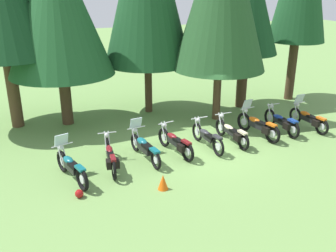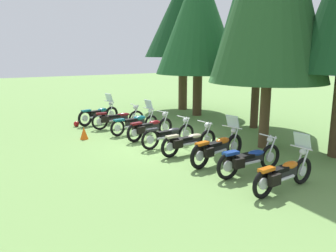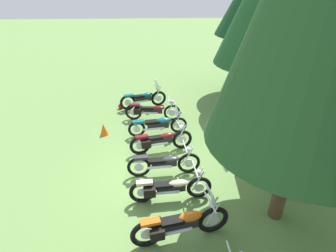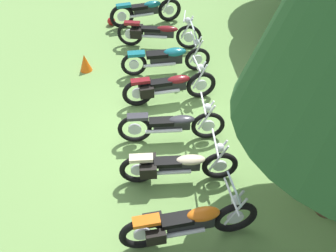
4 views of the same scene
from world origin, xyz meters
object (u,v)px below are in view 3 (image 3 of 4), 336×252
dropped_helmet (121,106)px  motorcycle_4 (165,163)px  motorcycle_0 (144,98)px  motorcycle_5 (169,188)px  motorcycle_2 (159,124)px  traffic_cone (104,129)px  motorcycle_6 (180,224)px  motorcycle_1 (151,111)px  motorcycle_3 (160,141)px

dropped_helmet → motorcycle_4: bearing=20.4°
motorcycle_0 → dropped_helmet: (0.05, -1.12, -0.35)m
motorcycle_5 → dropped_helmet: bearing=103.7°
motorcycle_2 → traffic_cone: size_ratio=4.85×
motorcycle_6 → traffic_cone: motorcycle_6 is taller
motorcycle_5 → motorcycle_6: (1.28, 0.18, 0.06)m
motorcycle_1 → motorcycle_6: bearing=-78.4°
motorcycle_2 → motorcycle_6: size_ratio=1.00×
motorcycle_4 → motorcycle_6: (2.39, 0.25, 0.05)m
motorcycle_2 → dropped_helmet: size_ratio=9.31×
motorcycle_0 → motorcycle_4: bearing=-97.8°
motorcycle_6 → dropped_helmet: size_ratio=9.35×
motorcycle_3 → motorcycle_5: (2.41, 0.16, -0.02)m
motorcycle_6 → motorcycle_3: bearing=84.0°
motorcycle_0 → motorcycle_3: (3.79, 0.66, -0.03)m
motorcycle_5 → motorcycle_2: bearing=89.1°
motorcycle_5 → dropped_helmet: size_ratio=9.11×
motorcycle_5 → motorcycle_6: size_ratio=0.97×
motorcycle_0 → motorcycle_2: bearing=-92.4°
motorcycle_1 → motorcycle_4: (3.76, 0.40, -0.01)m
motorcycle_5 → dropped_helmet: 6.45m
motorcycle_3 → motorcycle_6: 3.71m
motorcycle_3 → motorcycle_4: (1.30, 0.09, -0.01)m
dropped_helmet → motorcycle_5: bearing=17.6°
traffic_cone → dropped_helmet: (-2.44, 0.41, -0.11)m
motorcycle_0 → motorcycle_1: bearing=-91.3°
motorcycle_0 → traffic_cone: (2.50, -1.53, -0.24)m
motorcycle_0 → motorcycle_2: 2.68m
motorcycle_3 → dropped_helmet: 4.15m
motorcycle_4 → motorcycle_0: bearing=94.3°
motorcycle_4 → motorcycle_5: size_ratio=1.00×
motorcycle_2 → motorcycle_0: bearing=95.7°
motorcycle_4 → traffic_cone: bearing=127.3°
motorcycle_1 → dropped_helmet: bearing=144.7°
motorcycle_0 → dropped_helmet: bearing=166.6°
motorcycle_1 → motorcycle_6: motorcycle_6 is taller
motorcycle_4 → motorcycle_6: 2.40m
motorcycle_1 → motorcycle_3: size_ratio=1.08×
motorcycle_1 → motorcycle_4: size_ratio=1.06×
motorcycle_0 → traffic_cone: bearing=-137.7°
motorcycle_5 → traffic_cone: motorcycle_5 is taller
traffic_cone → motorcycle_6: bearing=27.0°
motorcycle_0 → traffic_cone: motorcycle_0 is taller
motorcycle_3 → motorcycle_4: 1.30m
motorcycle_5 → motorcycle_3: bearing=90.1°
motorcycle_2 → motorcycle_4: 2.49m
motorcycle_2 → traffic_cone: bearing=169.1°
motorcycle_4 → traffic_cone: size_ratio=4.75×
motorcycle_3 → motorcycle_4: motorcycle_3 is taller
motorcycle_3 → traffic_cone: bearing=137.7°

